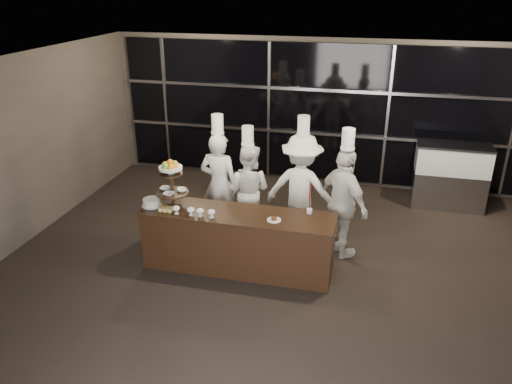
% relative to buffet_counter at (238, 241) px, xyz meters
% --- Properties ---
extents(room, '(10.00, 10.00, 10.00)m').
position_rel_buffet_counter_xyz_m(room, '(0.84, -1.22, 1.03)').
color(room, black).
rests_on(room, ground).
extents(window_wall, '(8.60, 0.10, 2.80)m').
position_rel_buffet_counter_xyz_m(window_wall, '(0.84, 3.72, 1.04)').
color(window_wall, black).
rests_on(window_wall, ground).
extents(buffet_counter, '(2.84, 0.74, 0.92)m').
position_rel_buffet_counter_xyz_m(buffet_counter, '(0.00, 0.00, 0.00)').
color(buffet_counter, black).
rests_on(buffet_counter, ground).
extents(display_stand, '(0.48, 0.48, 0.74)m').
position_rel_buffet_counter_xyz_m(display_stand, '(-1.00, -0.00, 0.87)').
color(display_stand, black).
rests_on(display_stand, buffet_counter).
extents(compotes, '(0.64, 0.11, 0.12)m').
position_rel_buffet_counter_xyz_m(compotes, '(-0.58, -0.22, 0.54)').
color(compotes, silver).
rests_on(compotes, buffet_counter).
extents(layer_cake, '(0.30, 0.30, 0.11)m').
position_rel_buffet_counter_xyz_m(layer_cake, '(-1.32, -0.05, 0.51)').
color(layer_cake, white).
rests_on(layer_cake, buffet_counter).
extents(pastry_squares, '(0.20, 0.13, 0.05)m').
position_rel_buffet_counter_xyz_m(pastry_squares, '(-1.04, -0.16, 0.48)').
color(pastry_squares, '#E4C56F').
rests_on(pastry_squares, buffet_counter).
extents(small_plate, '(0.20, 0.20, 0.05)m').
position_rel_buffet_counter_xyz_m(small_plate, '(0.56, -0.10, 0.47)').
color(small_plate, white).
rests_on(small_plate, buffet_counter).
extents(chef_cup, '(0.08, 0.08, 0.07)m').
position_rel_buffet_counter_xyz_m(chef_cup, '(1.01, 0.25, 0.49)').
color(chef_cup, white).
rests_on(chef_cup, buffet_counter).
extents(display_case, '(1.33, 0.58, 1.24)m').
position_rel_buffet_counter_xyz_m(display_case, '(3.29, 3.08, 0.22)').
color(display_case, '#A5A5AA').
rests_on(display_case, ground).
extents(chef_a, '(0.69, 0.48, 2.10)m').
position_rel_buffet_counter_xyz_m(chef_a, '(-0.59, 0.99, 0.46)').
color(chef_a, silver).
rests_on(chef_a, ground).
extents(chef_b, '(0.85, 0.70, 1.91)m').
position_rel_buffet_counter_xyz_m(chef_b, '(-0.13, 1.10, 0.35)').
color(chef_b, white).
rests_on(chef_b, ground).
extents(chef_c, '(1.25, 0.80, 2.12)m').
position_rel_buffet_counter_xyz_m(chef_c, '(0.75, 1.13, 0.45)').
color(chef_c, white).
rests_on(chef_c, ground).
extents(chef_d, '(1.04, 1.04, 2.07)m').
position_rel_buffet_counter_xyz_m(chef_d, '(1.46, 0.77, 0.44)').
color(chef_d, silver).
rests_on(chef_d, ground).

